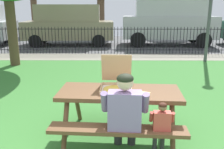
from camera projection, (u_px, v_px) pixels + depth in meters
The scene contains 11 objects.
ground at pixel (115, 112), 4.89m from camera, with size 28.00×12.40×0.02m, color #3E7E36.
cobblestone_walkway at pixel (114, 57), 10.20m from camera, with size 28.00×1.40×0.01m, color gray.
street_asphalt at pixel (114, 43), 14.09m from camera, with size 28.00×6.67×0.01m, color #515154.
picnic_table_foreground at pixel (119, 102), 3.78m from camera, with size 1.89×1.59×0.79m.
pizza_box_open at pixel (116, 83), 3.79m from camera, with size 0.48×0.57×0.51m.
pizza_slice_on_table at pixel (141, 92), 3.64m from camera, with size 0.21×0.15×0.02m.
adult_at_table at pixel (125, 111), 3.27m from camera, with size 0.62×0.61×1.19m.
child_at_table at pixel (161, 124), 3.25m from camera, with size 0.32×0.32×0.83m.
iron_fence_streetside at pixel (114, 40), 10.72m from camera, with size 18.10×0.03×1.15m.
parked_car_left at pixel (69, 24), 13.08m from camera, with size 4.66×2.09×2.08m.
parked_car_center at pixel (169, 20), 12.98m from camera, with size 4.79×2.26×2.46m.
Camera 1 is at (-0.02, -2.33, 1.98)m, focal length 40.24 mm.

